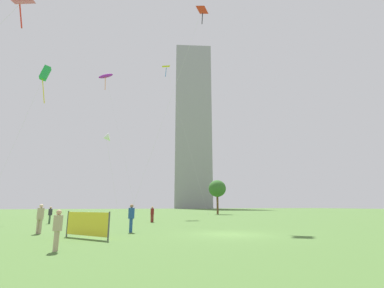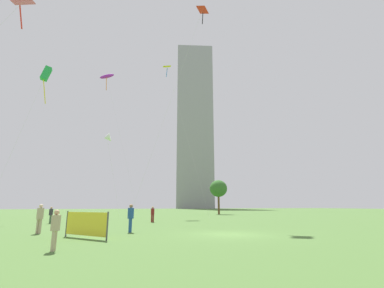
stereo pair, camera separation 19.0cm
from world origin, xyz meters
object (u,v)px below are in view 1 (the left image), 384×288
at_px(person_standing_5, 58,227).
at_px(kite_flying_5, 106,76).
at_px(kite_flying_2, 45,74).
at_px(kite_flying_1, 201,13).
at_px(person_standing_2, 152,213).
at_px(kite_flying_3, 106,137).
at_px(person_standing_4, 40,216).
at_px(person_standing_3, 131,216).
at_px(kite_flying_4, 166,68).
at_px(kite_flying_0, 22,3).
at_px(person_standing_0, 50,214).
at_px(park_tree_1, 217,189).
at_px(distant_highrise_0, 193,126).
at_px(event_banner, 87,224).

distance_m(person_standing_5, kite_flying_5, 48.14).
bearing_deg(kite_flying_2, kite_flying_1, -23.20).
height_order(person_standing_2, kite_flying_1, kite_flying_1).
bearing_deg(kite_flying_3, kite_flying_5, 90.85).
xyz_separation_m(person_standing_5, kite_flying_2, (-5.28, 25.00, 17.41)).
xyz_separation_m(person_standing_2, person_standing_4, (-9.27, -9.42, 0.10)).
height_order(person_standing_3, kite_flying_4, kite_flying_4).
relative_size(person_standing_5, kite_flying_0, 0.09).
xyz_separation_m(kite_flying_0, kite_flying_1, (18.16, 7.59, 9.53)).
height_order(person_standing_3, kite_flying_3, kite_flying_3).
bearing_deg(person_standing_5, person_standing_3, -14.22).
distance_m(person_standing_3, person_standing_5, 7.78).
bearing_deg(kite_flying_4, person_standing_0, -133.56).
xyz_separation_m(kite_flying_0, kite_flying_5, (7.51, 31.21, 9.60)).
bearing_deg(person_standing_3, kite_flying_2, 50.44).
height_order(person_standing_4, kite_flying_0, kite_flying_0).
relative_size(kite_flying_5, park_tree_1, 4.01).
bearing_deg(person_standing_3, person_standing_4, 102.73).
height_order(person_standing_0, kite_flying_5, kite_flying_5).
bearing_deg(kite_flying_2, person_standing_2, -31.00).
relative_size(kite_flying_0, kite_flying_1, 0.65).
height_order(kite_flying_0, park_tree_1, kite_flying_0).
relative_size(kite_flying_2, kite_flying_4, 0.68).
height_order(person_standing_2, person_standing_4, person_standing_4).
bearing_deg(kite_flying_2, person_standing_4, -78.16).
height_order(person_standing_5, kite_flying_1, kite_flying_1).
relative_size(person_standing_5, kite_flying_2, 0.08).
xyz_separation_m(kite_flying_3, kite_flying_4, (10.60, 8.53, 16.78)).
height_order(kite_flying_0, kite_flying_5, kite_flying_5).
relative_size(kite_flying_0, park_tree_1, 2.59).
height_order(kite_flying_4, distant_highrise_0, distant_highrise_0).
bearing_deg(kite_flying_1, person_standing_0, 173.86).
distance_m(person_standing_0, distant_highrise_0, 146.80).
distance_m(kite_flying_2, distant_highrise_0, 137.86).
height_order(kite_flying_4, kite_flying_5, kite_flying_4).
relative_size(kite_flying_3, event_banner, 4.08).
distance_m(person_standing_2, kite_flying_2, 22.96).
bearing_deg(person_standing_0, person_standing_5, -10.19).
height_order(person_standing_0, person_standing_4, person_standing_4).
xyz_separation_m(person_standing_2, event_banner, (-6.48, -13.14, -0.19)).
bearing_deg(kite_flying_4, distant_highrise_0, 66.91).
bearing_deg(kite_flying_1, kite_flying_4, 89.50).
height_order(kite_flying_4, park_tree_1, kite_flying_4).
height_order(kite_flying_3, park_tree_1, kite_flying_3).
bearing_deg(park_tree_1, distant_highrise_0, 72.06).
height_order(person_standing_3, person_standing_4, person_standing_4).
xyz_separation_m(person_standing_0, person_standing_3, (6.13, -11.95, 0.12)).
bearing_deg(kite_flying_4, person_standing_2, -108.10).
bearing_deg(park_tree_1, person_standing_3, -123.96).
xyz_separation_m(person_standing_5, kite_flying_4, (13.47, 35.26, 26.84)).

